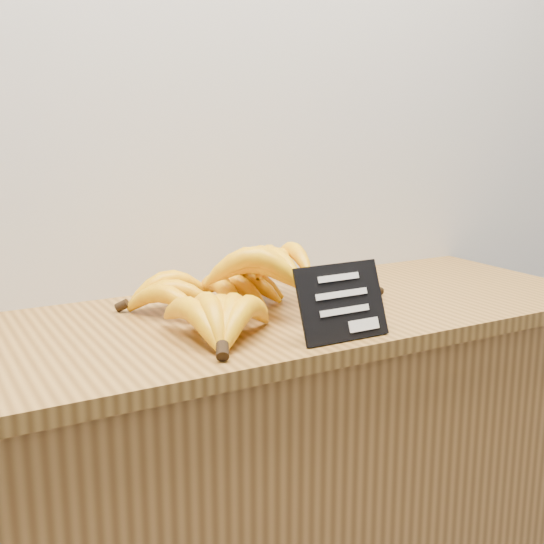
{
  "coord_description": "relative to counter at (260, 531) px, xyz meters",
  "views": [
    {
      "loc": [
        -0.69,
        1.61,
        1.29
      ],
      "look_at": [
        -0.08,
        2.7,
        1.02
      ],
      "focal_mm": 45.0,
      "sensor_mm": 36.0,
      "label": 1
    }
  ],
  "objects": [
    {
      "name": "counter",
      "position": [
        0.0,
        0.0,
        0.0
      ],
      "size": [
        1.3,
        0.5,
        0.9
      ],
      "primitive_type": "cube",
      "color": "#9F6D33",
      "rests_on": "ground"
    },
    {
      "name": "counter_top",
      "position": [
        0.0,
        0.0,
        0.47
      ],
      "size": [
        1.47,
        0.54,
        0.03
      ],
      "primitive_type": "cube",
      "color": "olive",
      "rests_on": "counter"
    },
    {
      "name": "chalkboard_sign",
      "position": [
        0.05,
        -0.21,
        0.54
      ],
      "size": [
        0.17,
        0.05,
        0.13
      ],
      "primitive_type": "cube",
      "rotation": [
        -0.37,
        0.0,
        0.0
      ],
      "color": "black",
      "rests_on": "counter_top"
    },
    {
      "name": "banana_pile",
      "position": [
        -0.02,
        -0.0,
        0.53
      ],
      "size": [
        0.58,
        0.42,
        0.13
      ],
      "color": "#F5B409",
      "rests_on": "counter_top"
    }
  ]
}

